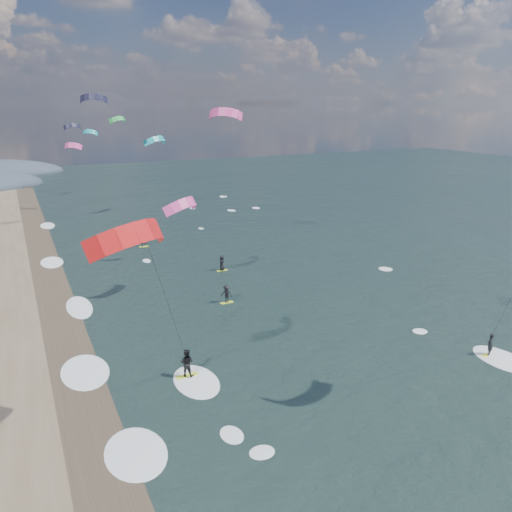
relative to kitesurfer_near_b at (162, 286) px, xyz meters
name	(u,v)px	position (x,y,z in m)	size (l,w,h in m)	color
ground	(389,465)	(8.27, -7.34, -7.75)	(260.00, 260.00, 0.00)	black
wet_sand_strip	(88,417)	(-3.73, 2.66, -7.74)	(3.00, 240.00, 0.00)	#382D23
kitesurfer_near_b	(162,286)	(0.00, 0.00, 0.00)	(7.20, 9.00, 12.14)	#D5ED29
far_kitesurfers	(199,267)	(9.51, 21.86, -6.93)	(6.02, 20.97, 1.82)	#D5ED29
bg_kite_field	(124,132)	(9.13, 50.19, 4.61)	(15.29, 66.73, 9.82)	black
shoreline_surf	(97,371)	(-2.53, 7.41, -7.75)	(2.40, 79.40, 0.11)	white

